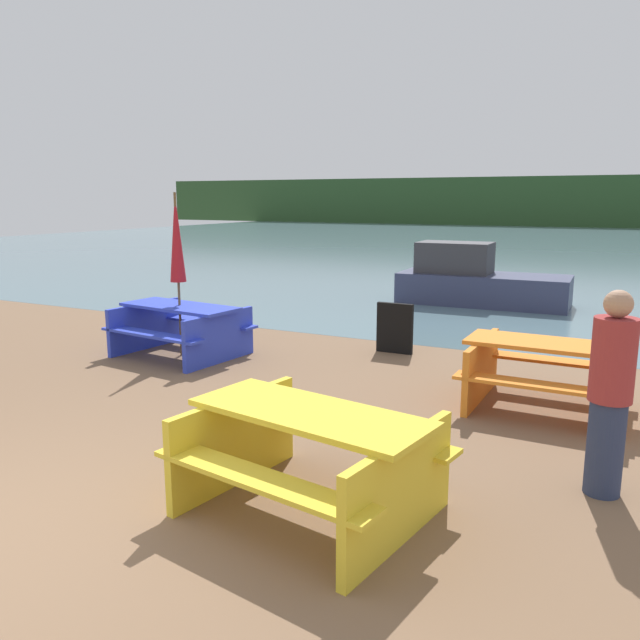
{
  "coord_description": "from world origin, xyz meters",
  "views": [
    {
      "loc": [
        3.8,
        -2.3,
        2.28
      ],
      "look_at": [
        0.55,
        4.2,
        0.85
      ],
      "focal_mm": 35.0,
      "sensor_mm": 36.0,
      "label": 1
    }
  ],
  "objects_px": {
    "picnic_table_yellow": "(310,450)",
    "signboard": "(395,328)",
    "picnic_table_orange": "(545,369)",
    "boat": "(476,282)",
    "umbrella_crimson": "(177,239)",
    "person": "(610,394)",
    "picnic_table_blue": "(180,325)"
  },
  "relations": [
    {
      "from": "picnic_table_yellow",
      "to": "umbrella_crimson",
      "type": "relative_size",
      "value": 0.84
    },
    {
      "from": "picnic_table_yellow",
      "to": "signboard",
      "type": "xyz_separation_m",
      "value": [
        -1.09,
        4.82,
        -0.1
      ]
    },
    {
      "from": "boat",
      "to": "picnic_table_blue",
      "type": "bearing_deg",
      "value": -114.77
    },
    {
      "from": "signboard",
      "to": "picnic_table_blue",
      "type": "bearing_deg",
      "value": -150.67
    },
    {
      "from": "picnic_table_orange",
      "to": "person",
      "type": "relative_size",
      "value": 1.06
    },
    {
      "from": "umbrella_crimson",
      "to": "person",
      "type": "distance_m",
      "value": 6.16
    },
    {
      "from": "picnic_table_yellow",
      "to": "signboard",
      "type": "relative_size",
      "value": 2.65
    },
    {
      "from": "picnic_table_yellow",
      "to": "person",
      "type": "relative_size",
      "value": 1.23
    },
    {
      "from": "picnic_table_yellow",
      "to": "picnic_table_blue",
      "type": "bearing_deg",
      "value": 139.53
    },
    {
      "from": "umbrella_crimson",
      "to": "picnic_table_orange",
      "type": "bearing_deg",
      "value": -1.32
    },
    {
      "from": "umbrella_crimson",
      "to": "picnic_table_yellow",
      "type": "bearing_deg",
      "value": -40.47
    },
    {
      "from": "picnic_table_yellow",
      "to": "boat",
      "type": "xyz_separation_m",
      "value": [
        -1.01,
        9.78,
        0.01
      ]
    },
    {
      "from": "picnic_table_yellow",
      "to": "umbrella_crimson",
      "type": "xyz_separation_m",
      "value": [
        -3.84,
        3.27,
        1.23
      ]
    },
    {
      "from": "picnic_table_blue",
      "to": "person",
      "type": "xyz_separation_m",
      "value": [
        5.75,
        -2.0,
        0.36
      ]
    },
    {
      "from": "umbrella_crimson",
      "to": "person",
      "type": "xyz_separation_m",
      "value": [
        5.75,
        -2.0,
        -0.89
      ]
    },
    {
      "from": "umbrella_crimson",
      "to": "person",
      "type": "height_order",
      "value": "umbrella_crimson"
    },
    {
      "from": "picnic_table_yellow",
      "to": "picnic_table_orange",
      "type": "bearing_deg",
      "value": 68.52
    },
    {
      "from": "umbrella_crimson",
      "to": "person",
      "type": "relative_size",
      "value": 1.46
    },
    {
      "from": "picnic_table_orange",
      "to": "umbrella_crimson",
      "type": "height_order",
      "value": "umbrella_crimson"
    },
    {
      "from": "boat",
      "to": "person",
      "type": "height_order",
      "value": "person"
    },
    {
      "from": "picnic_table_blue",
      "to": "signboard",
      "type": "bearing_deg",
      "value": 29.33
    },
    {
      "from": "picnic_table_blue",
      "to": "boat",
      "type": "relative_size",
      "value": 0.54
    },
    {
      "from": "umbrella_crimson",
      "to": "boat",
      "type": "distance_m",
      "value": 7.2
    },
    {
      "from": "picnic_table_blue",
      "to": "signboard",
      "type": "xyz_separation_m",
      "value": [
        2.75,
        1.55,
        -0.08
      ]
    },
    {
      "from": "boat",
      "to": "signboard",
      "type": "height_order",
      "value": "boat"
    },
    {
      "from": "picnic_table_blue",
      "to": "boat",
      "type": "bearing_deg",
      "value": 66.52
    },
    {
      "from": "picnic_table_yellow",
      "to": "picnic_table_orange",
      "type": "relative_size",
      "value": 1.17
    },
    {
      "from": "picnic_table_blue",
      "to": "picnic_table_orange",
      "type": "bearing_deg",
      "value": -1.32
    },
    {
      "from": "umbrella_crimson",
      "to": "boat",
      "type": "height_order",
      "value": "umbrella_crimson"
    },
    {
      "from": "picnic_table_yellow",
      "to": "signboard",
      "type": "bearing_deg",
      "value": 102.7
    },
    {
      "from": "picnic_table_yellow",
      "to": "person",
      "type": "bearing_deg",
      "value": 33.51
    },
    {
      "from": "picnic_table_yellow",
      "to": "person",
      "type": "height_order",
      "value": "person"
    }
  ]
}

